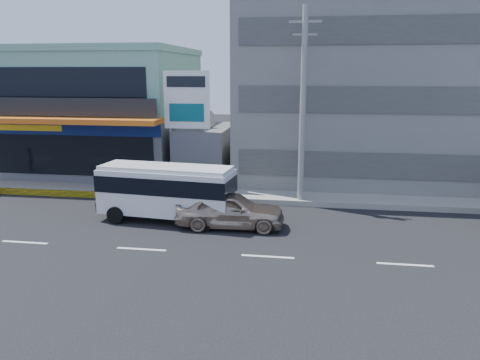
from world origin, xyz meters
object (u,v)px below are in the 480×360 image
concrete_building (370,69)px  minibus (166,188)px  shop_building (99,114)px  billboard (187,107)px  utility_pole_near (303,106)px  satellite_dish (203,127)px  sedan (230,210)px

concrete_building → minibus: size_ratio=2.48×
shop_building → billboard: shop_building is taller
shop_building → utility_pole_near: 15.50m
satellite_dish → billboard: (-0.50, -1.80, 1.35)m
concrete_building → sedan: (-7.00, -11.81, -6.18)m
shop_building → concrete_building: 18.28m
concrete_building → sedan: 15.05m
minibus → satellite_dish: bearing=89.4°
concrete_building → shop_building: bearing=-176.6°
shop_building → sedan: 15.71m
shop_building → concrete_building: bearing=3.4°
utility_pole_near → minibus: bearing=-148.5°
satellite_dish → sedan: satellite_dish is taller
concrete_building → satellite_dish: (-10.00, -4.00, -3.42)m
minibus → sedan: bearing=-8.8°
utility_pole_near → satellite_dish: bearing=149.0°
concrete_building → sedan: size_ratio=3.32×
concrete_building → sedan: bearing=-120.7°
concrete_building → minibus: (-10.08, -11.33, -5.43)m
satellite_dish → billboard: size_ratio=0.22×
satellite_dish → sedan: (3.00, -7.81, -2.75)m
concrete_building → utility_pole_near: (-4.00, -7.60, -1.85)m
billboard → satellite_dish: bearing=74.5°
billboard → minibus: size_ratio=1.07×
satellite_dish → minibus: (-0.08, -7.33, -2.01)m
shop_building → billboard: bearing=-32.3°
billboard → utility_pole_near: utility_pole_near is taller
shop_building → satellite_dish: (8.00, -2.95, -0.42)m
billboard → sedan: billboard is taller
billboard → sedan: (3.50, -6.01, -4.11)m
satellite_dish → minibus: satellite_dish is taller
shop_building → satellite_dish: size_ratio=8.27×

